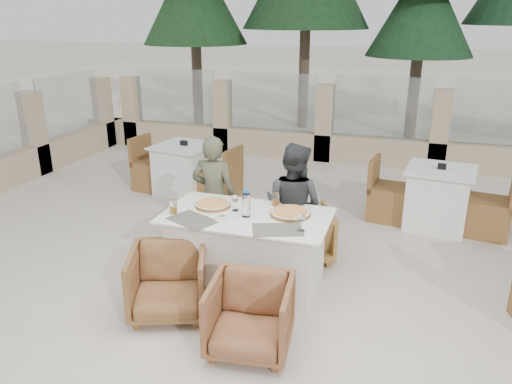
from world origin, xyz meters
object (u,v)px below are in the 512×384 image
(wine_glass_centre, at_px, (235,202))
(bg_table_b, at_px, (438,198))
(olive_dish, at_px, (222,217))
(armchair_far_right, at_px, (302,233))
(dining_table, at_px, (247,251))
(water_bottle, at_px, (246,203))
(beer_glass_left, at_px, (173,207))
(pizza_right, at_px, (290,213))
(armchair_near_left, at_px, (169,282))
(pizza_left, at_px, (213,204))
(beer_glass_right, at_px, (276,199))
(armchair_far_left, at_px, (215,223))
(wine_glass_corner, at_px, (301,221))
(diner_left, at_px, (214,196))
(armchair_near_right, at_px, (250,316))
(diner_right, at_px, (293,207))
(bg_table_a, at_px, (185,170))

(wine_glass_centre, distance_m, bg_table_b, 2.91)
(olive_dish, height_order, armchair_far_right, olive_dish)
(dining_table, xyz_separation_m, water_bottle, (0.01, -0.04, 0.52))
(water_bottle, xyz_separation_m, beer_glass_left, (-0.69, -0.14, -0.07))
(beer_glass_left, bearing_deg, olive_dish, 0.12)
(dining_table, height_order, beer_glass_left, beer_glass_left)
(pizza_right, xyz_separation_m, armchair_near_left, (-0.92, -0.79, -0.48))
(pizza_left, bearing_deg, bg_table_b, 42.71)
(beer_glass_right, bearing_deg, wine_glass_centre, -144.44)
(pizza_left, height_order, beer_glass_right, beer_glass_right)
(beer_glass_left, xyz_separation_m, armchair_near_left, (0.16, -0.49, -0.53))
(beer_glass_right, height_order, armchair_far_left, beer_glass_right)
(wine_glass_centre, bearing_deg, wine_glass_corner, -21.35)
(armchair_far_right, height_order, diner_left, diner_left)
(water_bottle, bearing_deg, beer_glass_left, -168.64)
(beer_glass_right, distance_m, olive_dish, 0.63)
(beer_glass_right, height_order, armchair_near_right, beer_glass_right)
(beer_glass_left, distance_m, armchair_far_right, 1.53)
(beer_glass_right, xyz_separation_m, olive_dish, (-0.38, -0.49, -0.05))
(armchair_far_right, height_order, diner_right, diner_right)
(wine_glass_corner, relative_size, bg_table_b, 0.11)
(armchair_near_left, distance_m, diner_right, 1.53)
(dining_table, relative_size, bg_table_a, 0.98)
(armchair_far_right, height_order, armchair_near_right, armchair_near_right)
(pizza_left, distance_m, water_bottle, 0.44)
(pizza_right, relative_size, diner_right, 0.28)
(water_bottle, bearing_deg, bg_table_b, 50.30)
(water_bottle, distance_m, armchair_far_right, 1.08)
(dining_table, relative_size, armchair_near_left, 2.32)
(pizza_right, bearing_deg, armchair_near_left, -139.48)
(wine_glass_centre, distance_m, beer_glass_left, 0.60)
(pizza_right, bearing_deg, bg_table_b, 54.86)
(water_bottle, bearing_deg, armchair_far_right, 65.37)
(water_bottle, distance_m, beer_glass_right, 0.41)
(beer_glass_left, xyz_separation_m, diner_left, (0.09, 0.80, -0.16))
(diner_left, bearing_deg, armchair_near_left, 89.03)
(armchair_near_left, relative_size, bg_table_a, 0.42)
(beer_glass_left, height_order, bg_table_a, beer_glass_left)
(wine_glass_centre, xyz_separation_m, bg_table_a, (-1.60, 2.20, -0.48))
(beer_glass_left, distance_m, diner_left, 0.82)
(water_bottle, relative_size, wine_glass_corner, 1.47)
(bg_table_b, bearing_deg, pizza_left, -129.63)
(wine_glass_centre, distance_m, bg_table_a, 2.76)
(beer_glass_right, relative_size, diner_left, 0.10)
(armchair_far_right, bearing_deg, armchair_near_right, 64.39)
(pizza_left, distance_m, bg_table_a, 2.59)
(pizza_left, relative_size, water_bottle, 1.31)
(wine_glass_corner, bearing_deg, armchair_far_left, 142.61)
(pizza_right, height_order, armchair_far_left, pizza_right)
(wine_glass_corner, bearing_deg, bg_table_b, 62.20)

